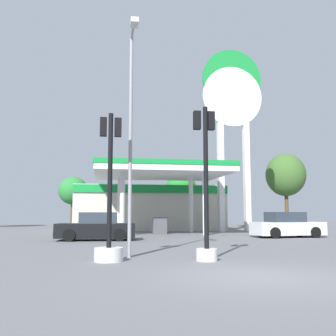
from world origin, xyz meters
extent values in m
plane|color=slate|center=(0.00, 0.00, 0.00)|extent=(90.00, 90.00, 0.00)
cube|color=beige|center=(0.34, 24.27, 1.79)|extent=(11.97, 5.34, 3.58)
cube|color=#148C38|center=(0.34, 21.55, 3.23)|extent=(11.97, 0.12, 0.60)
cube|color=white|center=(0.34, 17.65, 4.06)|extent=(8.64, 7.31, 0.35)
cube|color=#148C38|center=(0.34, 17.65, 4.38)|extent=(8.74, 7.41, 0.30)
cylinder|color=silver|center=(-2.26, 15.64, 1.94)|extent=(0.32, 0.32, 3.88)
cylinder|color=silver|center=(2.93, 15.64, 1.94)|extent=(0.32, 0.32, 3.88)
cylinder|color=silver|center=(-2.26, 19.66, 1.94)|extent=(0.32, 0.32, 3.88)
cylinder|color=silver|center=(2.93, 19.66, 1.94)|extent=(0.32, 0.32, 3.88)
cube|color=#4C4C51|center=(0.34, 17.65, 0.55)|extent=(0.90, 0.60, 1.10)
cube|color=white|center=(5.39, 20.19, 4.68)|extent=(0.40, 0.56, 9.36)
cube|color=white|center=(7.45, 20.19, 4.68)|extent=(0.40, 0.56, 9.36)
cylinder|color=white|center=(6.42, 20.19, 10.43)|extent=(4.75, 0.22, 4.75)
cylinder|color=#198C38|center=(6.42, 20.21, 11.85)|extent=(4.75, 0.22, 4.75)
cube|color=white|center=(6.42, 20.25, 11.14)|extent=(4.37, 0.08, 0.85)
cylinder|color=black|center=(-5.02, 11.52, 0.30)|extent=(0.61, 0.23, 0.60)
cylinder|color=black|center=(-4.95, 13.14, 0.30)|extent=(0.61, 0.23, 0.60)
cylinder|color=black|center=(-2.56, 11.41, 0.30)|extent=(0.61, 0.23, 0.60)
cylinder|color=black|center=(-2.49, 13.03, 0.30)|extent=(0.61, 0.23, 0.60)
cube|color=black|center=(-3.76, 12.27, 0.50)|extent=(4.04, 1.83, 0.72)
cube|color=#2D3842|center=(-3.62, 12.27, 1.12)|extent=(1.95, 1.55, 0.60)
cube|color=black|center=(-5.70, 12.36, 0.40)|extent=(0.18, 1.58, 0.23)
cylinder|color=black|center=(8.31, 13.92, 0.31)|extent=(0.63, 0.25, 0.61)
cylinder|color=black|center=(8.42, 12.27, 0.31)|extent=(0.63, 0.25, 0.61)
cylinder|color=black|center=(5.82, 13.75, 0.31)|extent=(0.63, 0.25, 0.61)
cylinder|color=black|center=(5.93, 12.10, 0.31)|extent=(0.63, 0.25, 0.61)
cube|color=silver|center=(7.12, 13.01, 0.51)|extent=(4.13, 1.95, 0.73)
cube|color=#2D3842|center=(6.97, 13.00, 1.14)|extent=(2.01, 1.62, 0.61)
cube|color=black|center=(9.09, 13.14, 0.40)|extent=(0.22, 1.61, 0.23)
cylinder|color=silver|center=(-0.38, 2.95, 0.18)|extent=(0.62, 0.62, 0.36)
cylinder|color=black|center=(-0.38, 2.95, 2.49)|extent=(0.14, 0.14, 4.26)
cube|color=black|center=(-0.60, 3.11, 4.23)|extent=(0.21, 0.20, 0.57)
sphere|color=red|center=(-0.60, 3.23, 4.41)|extent=(0.15, 0.15, 0.15)
sphere|color=#D89E0C|center=(-0.60, 3.23, 4.23)|extent=(0.15, 0.15, 0.15)
sphere|color=green|center=(-0.60, 3.23, 4.05)|extent=(0.15, 0.15, 0.15)
cube|color=black|center=(-0.16, 3.11, 4.23)|extent=(0.21, 0.20, 0.57)
sphere|color=red|center=(-0.16, 3.23, 4.41)|extent=(0.15, 0.15, 0.15)
sphere|color=#D89E0C|center=(-0.16, 3.23, 4.23)|extent=(0.15, 0.15, 0.15)
sphere|color=green|center=(-0.16, 3.23, 4.05)|extent=(0.15, 0.15, 0.15)
cylinder|color=silver|center=(-3.22, 3.29, 0.20)|extent=(0.84, 0.84, 0.40)
cylinder|color=black|center=(-3.22, 3.29, 2.39)|extent=(0.14, 0.14, 3.98)
cube|color=black|center=(-3.44, 3.45, 3.99)|extent=(0.21, 0.20, 0.57)
sphere|color=red|center=(-3.44, 3.57, 4.17)|extent=(0.15, 0.15, 0.15)
sphere|color=#D89E0C|center=(-3.44, 3.57, 3.99)|extent=(0.15, 0.15, 0.15)
sphere|color=green|center=(-3.44, 3.57, 3.81)|extent=(0.15, 0.15, 0.15)
cube|color=black|center=(-3.00, 3.45, 3.99)|extent=(0.21, 0.20, 0.57)
sphere|color=red|center=(-3.00, 3.57, 4.17)|extent=(0.15, 0.15, 0.15)
sphere|color=#D89E0C|center=(-3.00, 3.57, 3.99)|extent=(0.15, 0.15, 0.15)
sphere|color=green|center=(-3.00, 3.57, 3.81)|extent=(0.15, 0.15, 0.15)
cylinder|color=brown|center=(-6.29, 30.55, 1.24)|extent=(0.40, 0.40, 2.47)
ellipsoid|color=#2B7C36|center=(-6.29, 30.55, 3.53)|extent=(2.82, 2.82, 2.69)
cylinder|color=brown|center=(4.41, 30.79, 1.43)|extent=(0.39, 0.39, 2.86)
ellipsoid|color=#1E8427|center=(4.41, 30.79, 4.02)|extent=(3.08, 3.08, 2.53)
cylinder|color=brown|center=(15.13, 29.32, 1.89)|extent=(0.37, 0.37, 3.77)
ellipsoid|color=#3C632B|center=(15.13, 29.32, 5.30)|extent=(4.06, 4.06, 4.39)
cylinder|color=gray|center=(-2.57, 4.22, 3.67)|extent=(0.12, 0.12, 7.34)
cylinder|color=gray|center=(-2.57, 3.62, 7.24)|extent=(0.09, 1.20, 0.09)
cube|color=beige|center=(-2.57, 3.02, 7.19)|extent=(0.24, 0.44, 0.16)
camera|label=1|loc=(-3.41, -8.39, 1.40)|focal=41.95mm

